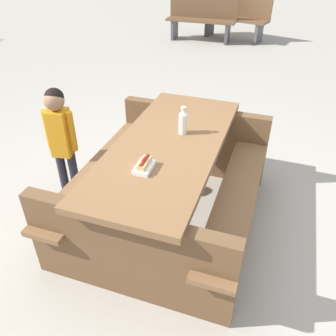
{
  "coord_description": "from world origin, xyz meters",
  "views": [
    {
      "loc": [
        2.24,
        0.18,
        2.07
      ],
      "look_at": [
        0.0,
        0.0,
        0.52
      ],
      "focal_mm": 37.26,
      "sensor_mm": 36.0,
      "label": 1
    }
  ],
  "objects_px": {
    "picnic_table": "(168,176)",
    "hotdog_tray": "(144,165)",
    "park_bench_far": "(236,17)",
    "soda_bottle": "(183,121)",
    "child_in_coat": "(61,133)",
    "park_bench_near": "(202,19)"
  },
  "relations": [
    {
      "from": "soda_bottle",
      "to": "park_bench_near",
      "type": "relative_size",
      "value": 0.14
    },
    {
      "from": "hotdog_tray",
      "to": "park_bench_near",
      "type": "relative_size",
      "value": 0.13
    },
    {
      "from": "picnic_table",
      "to": "park_bench_far",
      "type": "relative_size",
      "value": 1.39
    },
    {
      "from": "picnic_table",
      "to": "park_bench_near",
      "type": "height_order",
      "value": "park_bench_near"
    },
    {
      "from": "picnic_table",
      "to": "soda_bottle",
      "type": "xyz_separation_m",
      "value": [
        -0.16,
        0.1,
        0.41
      ]
    },
    {
      "from": "soda_bottle",
      "to": "child_in_coat",
      "type": "height_order",
      "value": "child_in_coat"
    },
    {
      "from": "picnic_table",
      "to": "hotdog_tray",
      "type": "relative_size",
      "value": 10.46
    },
    {
      "from": "child_in_coat",
      "to": "park_bench_near",
      "type": "relative_size",
      "value": 0.69
    },
    {
      "from": "child_in_coat",
      "to": "park_bench_near",
      "type": "height_order",
      "value": "child_in_coat"
    },
    {
      "from": "park_bench_near",
      "to": "picnic_table",
      "type": "bearing_deg",
      "value": -2.59
    },
    {
      "from": "soda_bottle",
      "to": "park_bench_far",
      "type": "height_order",
      "value": "soda_bottle"
    },
    {
      "from": "picnic_table",
      "to": "soda_bottle",
      "type": "distance_m",
      "value": 0.45
    },
    {
      "from": "park_bench_near",
      "to": "park_bench_far",
      "type": "distance_m",
      "value": 0.78
    },
    {
      "from": "soda_bottle",
      "to": "hotdog_tray",
      "type": "distance_m",
      "value": 0.57
    },
    {
      "from": "picnic_table",
      "to": "hotdog_tray",
      "type": "bearing_deg",
      "value": -20.18
    },
    {
      "from": "picnic_table",
      "to": "park_bench_near",
      "type": "xyz_separation_m",
      "value": [
        -5.88,
        0.27,
        0.0
      ]
    },
    {
      "from": "hotdog_tray",
      "to": "child_in_coat",
      "type": "relative_size",
      "value": 0.19
    },
    {
      "from": "picnic_table",
      "to": "park_bench_far",
      "type": "xyz_separation_m",
      "value": [
        -6.08,
        1.01,
        0.0
      ]
    },
    {
      "from": "soda_bottle",
      "to": "park_bench_near",
      "type": "xyz_separation_m",
      "value": [
        -5.71,
        0.16,
        -0.4
      ]
    },
    {
      "from": "picnic_table",
      "to": "park_bench_near",
      "type": "bearing_deg",
      "value": 177.41
    },
    {
      "from": "hotdog_tray",
      "to": "park_bench_far",
      "type": "height_order",
      "value": "park_bench_far"
    },
    {
      "from": "park_bench_near",
      "to": "park_bench_far",
      "type": "height_order",
      "value": "same"
    }
  ]
}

